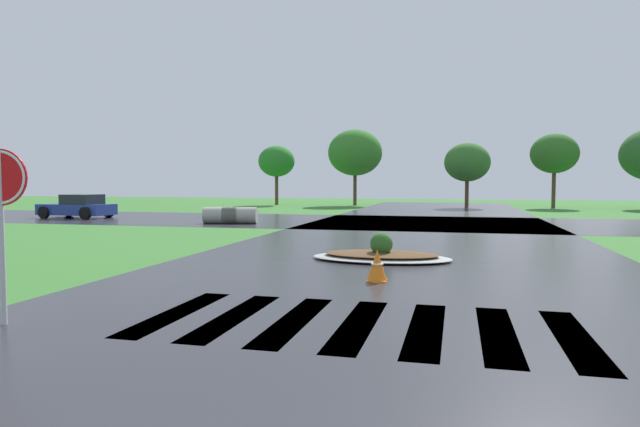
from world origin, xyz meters
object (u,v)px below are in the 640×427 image
stop_sign (0,195)px  traffic_cone (377,266)px  median_island (381,255)px  drainage_pipe_stack (230,215)px  car_blue_compact (78,207)px

stop_sign → traffic_cone: size_ratio=3.83×
median_island → traffic_cone: size_ratio=5.56×
stop_sign → drainage_pipe_stack: bearing=92.4°
stop_sign → drainage_pipe_stack: stop_sign is taller
car_blue_compact → drainage_pipe_stack: 9.67m
stop_sign → median_island: (4.10, 7.39, -1.62)m
stop_sign → car_blue_compact: stop_sign is taller
drainage_pipe_stack → car_blue_compact: bearing=169.6°
stop_sign → median_island: size_ratio=0.69×
median_island → car_blue_compact: (-17.89, 11.92, 0.45)m
stop_sign → traffic_cone: 6.45m
stop_sign → car_blue_compact: bearing=114.3°
drainage_pipe_stack → median_island: bearing=-50.5°
drainage_pipe_stack → stop_sign: bearing=-76.3°
car_blue_compact → traffic_cone: size_ratio=6.54×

